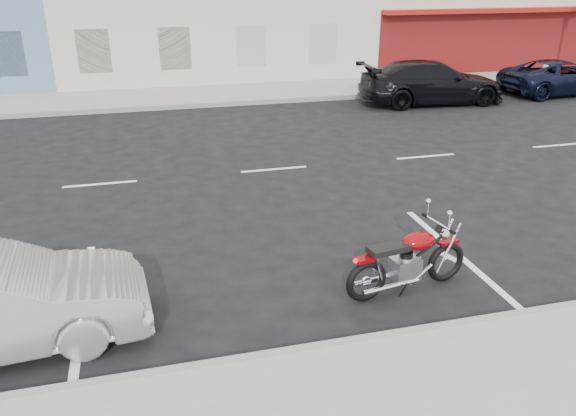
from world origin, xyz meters
name	(u,v)px	position (x,y,z in m)	size (l,w,h in m)	color
ground	(352,163)	(0.00, 0.00, 0.00)	(120.00, 120.00, 0.00)	black
sidewalk_far	(140,99)	(-5.00, 8.70, 0.07)	(80.00, 3.40, 0.15)	gray
curb_near	(161,376)	(-5.00, -7.00, 0.08)	(80.00, 0.12, 0.16)	gray
curb_far	(140,109)	(-5.00, 7.00, 0.08)	(80.00, 0.12, 0.16)	gray
fire_hydrant	(546,68)	(12.00, 8.50, 0.53)	(0.20, 0.20, 0.72)	beige
motorcycle	(448,253)	(-0.64, -5.74, 0.47)	(2.05, 0.72, 1.03)	black
suv_far	(560,77)	(10.62, 5.92, 0.64)	(2.12, 4.59, 1.28)	black
car_far	(432,82)	(5.07, 5.65, 0.75)	(2.09, 5.14, 1.49)	black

